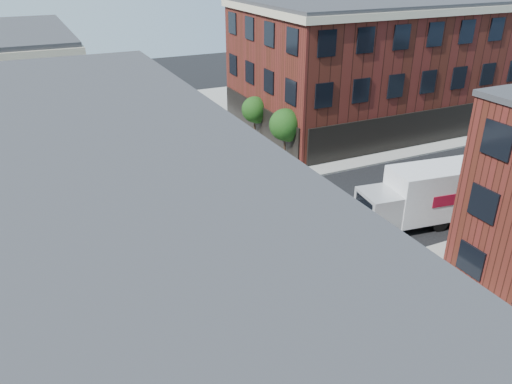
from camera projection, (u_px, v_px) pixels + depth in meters
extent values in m
plane|color=black|center=(255.00, 234.00, 31.78)|extent=(120.00, 120.00, 0.00)
cube|color=gray|center=(343.00, 109.00, 56.92)|extent=(30.00, 30.00, 0.15)
cube|color=#3F180F|center=(372.00, 65.00, 50.08)|extent=(25.00, 16.00, 12.00)
cylinder|color=black|center=(284.00, 152.00, 42.42)|extent=(0.18, 0.18, 1.47)
cylinder|color=black|center=(285.00, 144.00, 42.10)|extent=(0.12, 0.12, 1.47)
sphere|color=#0F340E|center=(285.00, 125.00, 41.37)|extent=(2.69, 2.69, 2.69)
sphere|color=#0F340E|center=(288.00, 131.00, 41.63)|extent=(1.85, 1.85, 1.85)
cylinder|color=black|center=(255.00, 132.00, 47.34)|extent=(0.18, 0.18, 1.33)
cylinder|color=black|center=(255.00, 125.00, 47.05)|extent=(0.12, 0.12, 1.33)
sphere|color=#0F340E|center=(255.00, 110.00, 46.39)|extent=(2.43, 2.43, 2.43)
sphere|color=#0F340E|center=(257.00, 115.00, 46.62)|extent=(1.67, 1.67, 1.67)
cylinder|color=black|center=(182.00, 292.00, 22.63)|extent=(0.12, 0.12, 4.60)
cylinder|color=black|center=(185.00, 327.00, 23.50)|extent=(0.28, 0.28, 0.30)
cube|color=#053819|center=(193.00, 274.00, 22.48)|extent=(1.10, 0.03, 0.22)
cube|color=#053819|center=(177.00, 266.00, 22.60)|extent=(0.03, 1.10, 0.22)
imported|color=black|center=(187.00, 260.00, 22.15)|extent=(0.22, 0.18, 1.10)
imported|color=black|center=(176.00, 259.00, 22.19)|extent=(0.18, 0.22, 1.10)
cube|color=silver|center=(436.00, 191.00, 32.27)|extent=(6.59, 3.52, 3.36)
cube|color=maroon|center=(449.00, 200.00, 31.09)|extent=(2.37, 0.36, 0.76)
cube|color=maroon|center=(423.00, 183.00, 33.45)|extent=(2.37, 0.36, 0.76)
cube|color=#A9A9AB|center=(379.00, 208.00, 31.41)|extent=(2.49, 2.86, 2.17)
cube|color=black|center=(365.00, 205.00, 30.96)|extent=(0.38, 2.05, 0.97)
cube|color=black|center=(415.00, 217.00, 32.67)|extent=(8.73, 2.22, 0.27)
cylinder|color=black|center=(386.00, 232.00, 30.93)|extent=(1.12, 0.52, 1.08)
cylinder|color=black|center=(368.00, 216.00, 32.88)|extent=(1.12, 0.52, 1.08)
cylinder|color=black|center=(440.00, 223.00, 31.99)|extent=(1.12, 0.52, 1.08)
cylinder|color=black|center=(419.00, 208.00, 33.94)|extent=(1.12, 0.52, 1.08)
cylinder|color=black|center=(473.00, 217.00, 32.70)|extent=(1.12, 0.52, 1.08)
cylinder|color=black|center=(451.00, 202.00, 34.65)|extent=(1.12, 0.52, 1.08)
cube|color=orange|center=(188.00, 290.00, 26.50)|extent=(0.39, 0.39, 0.04)
cone|color=orange|center=(187.00, 286.00, 26.37)|extent=(0.37, 0.37, 0.65)
cylinder|color=white|center=(187.00, 284.00, 26.33)|extent=(0.25, 0.25, 0.07)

